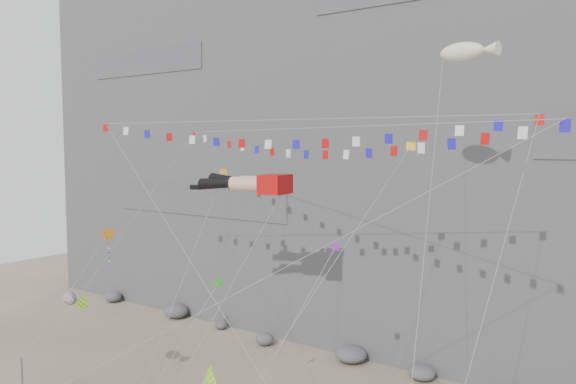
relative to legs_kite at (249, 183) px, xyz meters
The scene contains 12 objects.
cliff 26.74m from the legs_kite, 83.93° to the left, with size 80.00×28.00×50.00m, color slate.
talus_boulders 17.39m from the legs_kite, 74.77° to the left, with size 60.00×3.00×1.20m, color slate, non-canonical shape.
legs_kite is the anchor object (origin of this frame).
flag_banner_upper 6.09m from the legs_kite, ahead, with size 30.70×17.35×27.49m.
flag_banner_lower 5.90m from the legs_kite, 23.18° to the right, with size 27.99×11.08×24.08m.
harlequin_kite 11.08m from the legs_kite, 155.18° to the right, with size 3.84×8.15×13.58m.
fish_windsock 13.98m from the legs_kite, 137.43° to the right, with size 4.01×5.72×8.97m.
blimp_windsock 15.59m from the legs_kite, 10.05° to the left, with size 3.97×13.55×25.90m.
small_kite_a 3.45m from the legs_kite, 164.60° to the left, with size 6.18×16.22×22.58m.
small_kite_b 9.12m from the legs_kite, 17.98° to the right, with size 2.66×10.78×15.71m.
small_kite_c 8.03m from the legs_kite, 71.10° to the right, with size 1.81×9.14×12.75m.
small_kite_d 11.01m from the legs_kite, ahead, with size 6.21×15.33×23.41m.
Camera 1 is at (21.15, -21.77, 17.43)m, focal length 35.00 mm.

